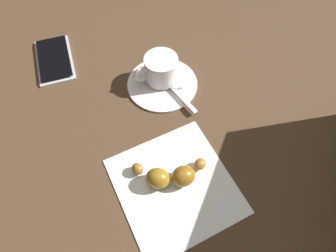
% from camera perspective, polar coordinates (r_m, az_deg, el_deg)
% --- Properties ---
extents(ground_plane, '(1.80, 1.80, 0.00)m').
position_cam_1_polar(ground_plane, '(0.57, -0.57, 0.82)').
color(ground_plane, '#4A3422').
extents(saucer, '(0.15, 0.15, 0.01)m').
position_cam_1_polar(saucer, '(0.62, -1.12, 8.32)').
color(saucer, white).
rests_on(saucer, ground).
extents(espresso_cup, '(0.07, 0.09, 0.05)m').
position_cam_1_polar(espresso_cup, '(0.61, -1.48, 11.06)').
color(espresso_cup, white).
rests_on(espresso_cup, saucer).
extents(teaspoon, '(0.13, 0.06, 0.01)m').
position_cam_1_polar(teaspoon, '(0.61, 0.13, 8.26)').
color(teaspoon, silver).
rests_on(teaspoon, saucer).
extents(sugar_packet, '(0.06, 0.03, 0.01)m').
position_cam_1_polar(sugar_packet, '(0.62, 1.48, 9.41)').
color(sugar_packet, white).
rests_on(sugar_packet, saucer).
extents(napkin, '(0.23, 0.23, 0.00)m').
position_cam_1_polar(napkin, '(0.51, 1.38, -11.50)').
color(napkin, white).
rests_on(napkin, ground).
extents(croissant, '(0.07, 0.14, 0.03)m').
position_cam_1_polar(croissant, '(0.50, 0.37, -9.64)').
color(croissant, olive).
rests_on(croissant, napkin).
extents(cell_phone, '(0.14, 0.08, 0.01)m').
position_cam_1_polar(cell_phone, '(0.72, -21.24, 12.03)').
color(cell_phone, '#B9BBBC').
rests_on(cell_phone, ground).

